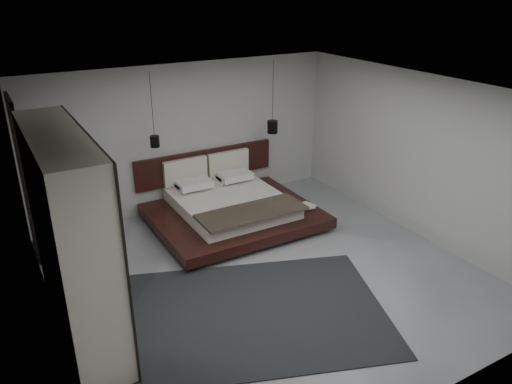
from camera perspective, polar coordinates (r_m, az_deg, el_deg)
floor at (r=7.78m, az=1.19°, el=-9.32°), size 6.00×6.00×0.00m
ceiling at (r=6.71m, az=1.39°, el=11.32°), size 6.00×6.00×0.00m
wall_back at (r=9.67m, az=-7.97°, el=6.22°), size 6.00×0.00×6.00m
wall_front at (r=5.11m, az=19.26°, el=-11.19°), size 6.00×0.00×6.00m
wall_left at (r=6.27m, az=-23.01°, el=-5.09°), size 0.00×6.00×6.00m
wall_right at (r=8.96m, az=18.00°, el=3.92°), size 0.00×6.00×6.00m
lattice_screen at (r=8.57m, az=-24.98°, el=1.29°), size 0.05×0.90×2.60m
bed at (r=9.26m, az=-2.96°, el=-1.69°), size 2.89×2.44×1.10m
book_lower at (r=9.30m, az=5.46°, el=-1.73°), size 0.28×0.33×0.03m
book_upper at (r=9.26m, az=5.47°, el=-1.69°), size 0.25×0.30×0.02m
pendant_left at (r=8.77m, az=-11.50°, el=5.72°), size 0.16×0.16×1.28m
pendant_right at (r=9.75m, az=1.89°, el=7.46°), size 0.20×0.20×1.38m
wardrobe at (r=6.42m, az=-20.37°, el=-4.92°), size 0.63×2.67×2.62m
rug at (r=6.96m, az=-0.10°, el=-13.63°), size 4.13×3.53×0.01m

